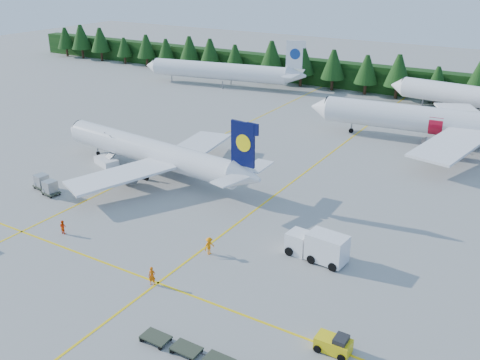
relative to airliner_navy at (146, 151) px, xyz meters
The scene contains 16 objects.
ground 21.32m from the airliner_navy, 48.70° to the right, with size 320.00×320.00×0.00m, color #9C9C97.
taxi_stripe_a 5.26m from the airliner_navy, 91.25° to the left, with size 0.25×120.00×0.01m, color yellow.
taxi_stripe_b 20.59m from the airliner_navy, 11.83° to the left, with size 0.25×120.00×0.01m, color yellow.
taxi_stripe_cross 26.08m from the airliner_navy, 57.50° to the right, with size 80.00×0.25×0.01m, color yellow.
treeline_hedge 67.61m from the airliner_navy, 78.13° to the left, with size 220.00×4.00×6.00m, color black.
airliner_navy is the anchor object (origin of this frame).
airliner_red 47.24m from the airliner_navy, 47.07° to the left, with size 44.06×36.10×12.82m.
airliner_far_left 56.79m from the airliner_navy, 113.83° to the left, with size 40.15×10.26×11.75m.
airstairs 7.32m from the airliner_navy, behind, with size 4.65×6.25×3.71m.
service_truck 32.57m from the airliner_navy, 17.36° to the right, with size 6.61×2.89×3.10m.
baggage_tug 44.06m from the airliner_navy, 30.13° to the right, with size 2.82×1.52×1.51m.
dolly_train 42.02m from the airliner_navy, 42.11° to the right, with size 14.17×2.27×0.14m.
uld_pair 14.48m from the airliner_navy, 117.48° to the right, with size 5.07×2.78×1.68m.
crew_a 29.78m from the airliner_navy, 48.65° to the right, with size 0.69×0.45×1.88m, color #D65504.
crew_b 20.19m from the airliner_navy, 77.56° to the right, with size 0.79×0.61×1.62m, color #FF4005.
crew_c 25.82m from the airliner_navy, 35.01° to the right, with size 0.81×0.55×1.96m, color orange.
Camera 1 is at (35.43, -39.09, 29.02)m, focal length 40.00 mm.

